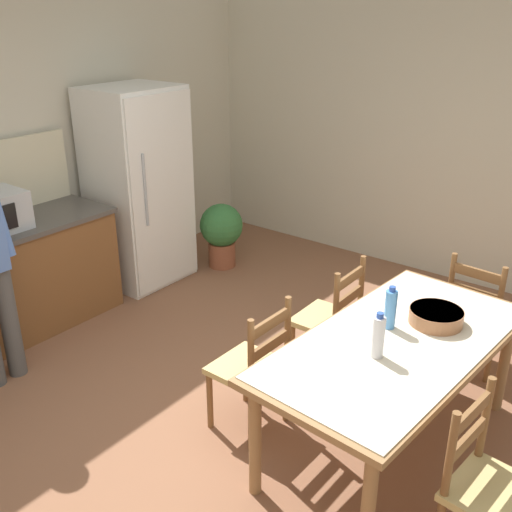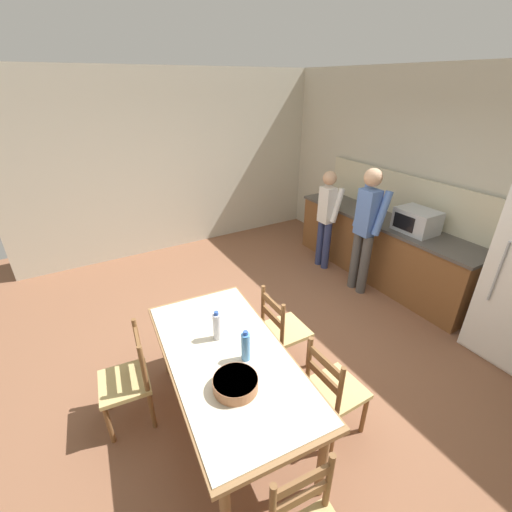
% 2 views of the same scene
% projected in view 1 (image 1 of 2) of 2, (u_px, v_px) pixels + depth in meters
% --- Properties ---
extents(ground_plane, '(8.32, 8.32, 0.00)m').
position_uv_depth(ground_plane, '(225.00, 436.00, 3.81)').
color(ground_plane, brown).
extents(wall_right, '(0.12, 5.20, 2.90)m').
position_uv_depth(wall_right, '(446.00, 129.00, 5.62)').
color(wall_right, beige).
rests_on(wall_right, ground).
extents(refrigerator, '(0.81, 0.73, 1.86)m').
position_uv_depth(refrigerator, '(139.00, 187.00, 5.66)').
color(refrigerator, white).
rests_on(refrigerator, ground).
extents(dining_table, '(1.92, 1.06, 0.76)m').
position_uv_depth(dining_table, '(396.00, 352.00, 3.46)').
color(dining_table, olive).
rests_on(dining_table, ground).
extents(bottle_near_centre, '(0.07, 0.07, 0.27)m').
position_uv_depth(bottle_near_centre, '(378.00, 337.00, 3.22)').
color(bottle_near_centre, silver).
rests_on(bottle_near_centre, dining_table).
extents(bottle_off_centre, '(0.07, 0.07, 0.27)m').
position_uv_depth(bottle_off_centre, '(390.00, 309.00, 3.52)').
color(bottle_off_centre, '#4C8ED6').
rests_on(bottle_off_centre, dining_table).
extents(serving_bowl, '(0.32, 0.32, 0.09)m').
position_uv_depth(serving_bowl, '(436.00, 316.00, 3.59)').
color(serving_bowl, '#9E6642').
rests_on(serving_bowl, dining_table).
extents(chair_head_end, '(0.43, 0.45, 0.91)m').
position_uv_depth(chair_head_end, '(478.00, 313.00, 4.39)').
color(chair_head_end, brown).
rests_on(chair_head_end, ground).
extents(chair_side_near_left, '(0.46, 0.44, 0.91)m').
position_uv_depth(chair_side_near_left, '(488.00, 489.00, 2.81)').
color(chair_side_near_left, brown).
rests_on(chair_side_near_left, ground).
extents(chair_side_far_left, '(0.43, 0.41, 0.91)m').
position_uv_depth(chair_side_far_left, '(253.00, 368.00, 3.74)').
color(chair_side_far_left, brown).
rests_on(chair_side_far_left, ground).
extents(chair_side_far_right, '(0.42, 0.40, 0.91)m').
position_uv_depth(chair_side_far_right, '(331.00, 319.00, 4.31)').
color(chair_side_far_right, brown).
rests_on(chair_side_far_right, ground).
extents(potted_plant, '(0.44, 0.44, 0.67)m').
position_uv_depth(potted_plant, '(221.00, 231.00, 6.13)').
color(potted_plant, brown).
rests_on(potted_plant, ground).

